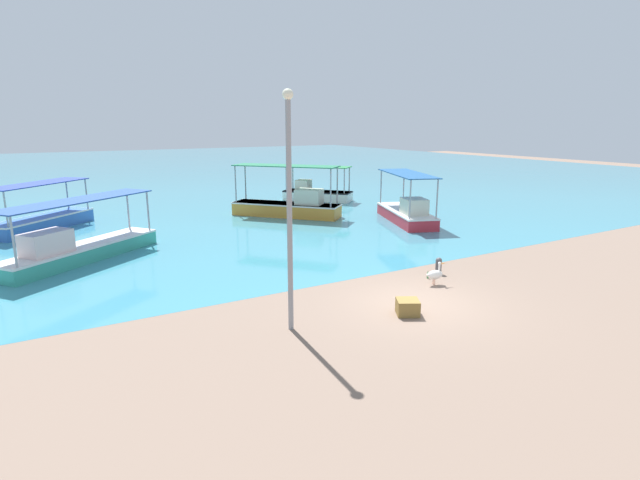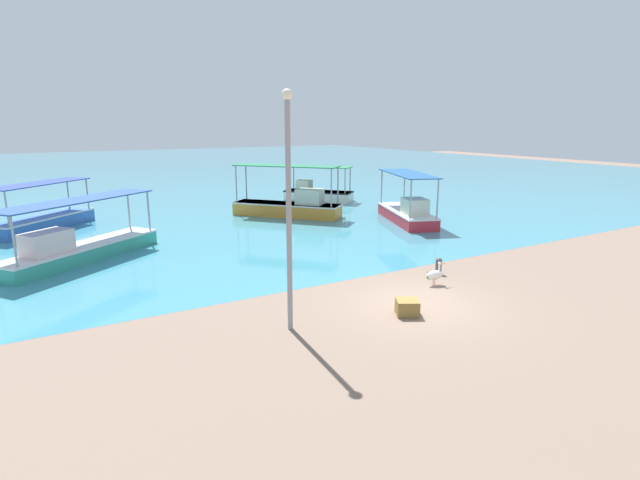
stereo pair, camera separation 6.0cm
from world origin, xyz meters
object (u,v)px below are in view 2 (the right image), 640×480
Objects in this scene: lamp_post at (289,201)px; glass_bottle at (428,276)px; fishing_boat_outer at (290,205)px; cargo_crate at (407,307)px; mooring_bollard at (439,265)px; fishing_boat_center at (43,220)px; pelican at (435,274)px; fishing_boat_near_left at (408,212)px; fishing_boat_far_left at (78,247)px; fishing_boat_far_right at (317,192)px.

glass_bottle is at bearing 13.38° from lamp_post.
fishing_boat_outer is 9.32× the size of cargo_crate.
lamp_post is at bearing -166.27° from mooring_bollard.
lamp_post reaches higher than glass_bottle.
lamp_post is (5.21, -17.86, 2.96)m from fishing_boat_center.
fishing_boat_center is 20.37m from pelican.
pelican is 2.97× the size of glass_bottle.
fishing_boat_near_left reaches higher than fishing_boat_center.
mooring_bollard is (-0.52, -12.98, -0.33)m from fishing_boat_outer.
lamp_post is (-7.47, -14.68, 2.81)m from fishing_boat_outer.
fishing_boat_center is 8.36× the size of cargo_crate.
fishing_boat_near_left is at bearing 54.81° from pelican.
fishing_boat_outer reaches higher than fishing_boat_far_left.
pelican is 6.77m from lamp_post.
fishing_boat_center is at bearing 126.97° from mooring_bollard.
fishing_boat_center is 19.26m from fishing_boat_near_left.
fishing_boat_outer is at bearing 63.02° from lamp_post.
pelican is at bearing -138.62° from mooring_bollard.
fishing_boat_outer is 9.45× the size of mooring_bollard.
fishing_boat_outer is 0.94× the size of lamp_post.
mooring_bollard is 2.30× the size of glass_bottle.
mooring_bollard is (-5.31, -8.07, -0.27)m from fishing_boat_near_left.
cargo_crate is at bearing -145.06° from mooring_bollard.
fishing_boat_far_left is at bearing -159.27° from fishing_boat_outer.
fishing_boat_center is 1.13× the size of fishing_boat_far_right.
fishing_boat_near_left is (17.48, -8.09, 0.09)m from fishing_boat_center.
pelican is (10.21, -9.41, -0.21)m from fishing_boat_far_left.
lamp_post is at bearing -172.13° from pelican.
fishing_boat_outer is 13.26m from glass_bottle.
fishing_boat_far_left is at bearing -82.82° from fishing_boat_center.
fishing_boat_near_left is (4.79, -4.91, -0.06)m from fishing_boat_outer.
fishing_boat_near_left is 7.44× the size of pelican.
glass_bottle is (11.46, -16.38, -0.41)m from fishing_boat_center.
mooring_bollard is at bearing -105.85° from fishing_boat_far_right.
fishing_boat_center is at bearing 97.18° from fishing_boat_far_left.
cargo_crate is (-4.09, -15.47, -0.44)m from fishing_boat_outer.
fishing_boat_far_left is at bearing 142.69° from mooring_bollard.
fishing_boat_far_right reaches higher than glass_bottle.
fishing_boat_far_left reaches higher than cargo_crate.
fishing_boat_far_left is 13.68m from glass_bottle.
fishing_boat_far_left reaches higher than pelican.
lamp_post is 10.05× the size of mooring_bollard.
fishing_boat_center is 20.54m from cargo_crate.
glass_bottle is at bearing 66.70° from pelican.
fishing_boat_outer is at bearing -14.10° from fishing_boat_center.
pelican is (-6.31, -8.94, -0.23)m from fishing_boat_near_left.
lamp_post reaches higher than fishing_boat_outer.
mooring_bollard is (6.95, 1.70, -3.15)m from lamp_post.
mooring_bollard is at bearing -53.03° from fishing_boat_center.
fishing_boat_center is 0.84× the size of lamp_post.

